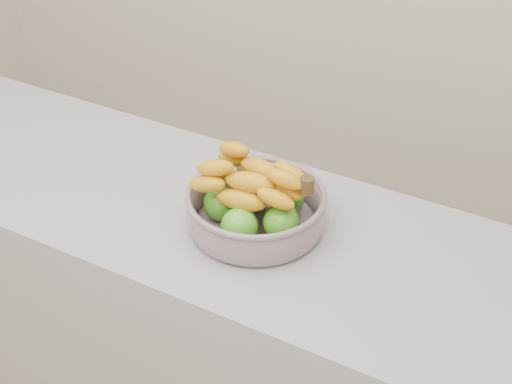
{
  "coord_description": "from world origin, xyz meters",
  "views": [
    {
      "loc": [
        0.87,
        -0.58,
        1.96
      ],
      "look_at": [
        0.21,
        0.61,
        1.0
      ],
      "focal_mm": 50.0,
      "sensor_mm": 36.0,
      "label": 1
    }
  ],
  "objects": [
    {
      "name": "fruit_bowl",
      "position": [
        0.21,
        0.61,
        0.96
      ],
      "size": [
        0.34,
        0.34,
        0.18
      ],
      "rotation": [
        0.0,
        0.0,
        0.03
      ],
      "color": "#96A4B4",
      "rests_on": "counter"
    },
    {
      "name": "counter",
      "position": [
        0.0,
        0.61,
        0.45
      ],
      "size": [
        2.0,
        0.6,
        0.9
      ],
      "primitive_type": "cube",
      "color": "#A0A0A8",
      "rests_on": "ground"
    }
  ]
}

